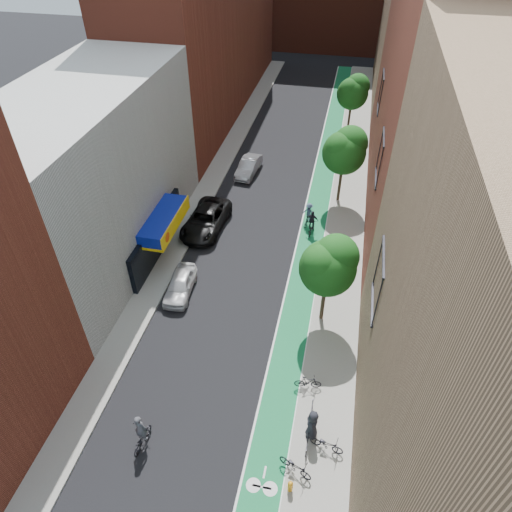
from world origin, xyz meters
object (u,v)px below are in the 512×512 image
Objects in this scene: cyclist_lane_far at (309,215)px; cyclist_lane_near at (313,261)px; cyclist_lead at (141,434)px; parked_car_black at (206,220)px; pedestrian at (312,424)px; fire_hydrant at (290,486)px; parked_car_white at (180,285)px; parked_car_silver at (249,167)px; cyclist_lane_mid at (312,225)px.

cyclist_lane_near is at bearing 114.76° from cyclist_lane_far.
cyclist_lane_far is at bearing -100.14° from cyclist_lead.
pedestrian reaches higher than parked_car_black.
pedestrian reaches higher than cyclist_lane_far.
parked_car_black is 21.06m from fire_hydrant.
parked_car_white is 1.81× the size of cyclist_lead.
cyclist_lane_near is (6.71, 14.78, 0.00)m from cyclist_lead.
cyclist_lead is 1.16× the size of cyclist_lane_near.
cyclist_lane_far is at bearing -41.64° from parked_car_silver.
cyclist_lane_near is 4.35m from cyclist_lane_mid.
parked_car_black is at bearing 88.94° from parked_car_white.
parked_car_black is 3.08× the size of cyclist_lane_near.
cyclist_lane_near reaches higher than fire_hydrant.
parked_car_white is 2.04× the size of cyclist_lane_mid.
cyclist_lane_near is 0.97× the size of cyclist_lane_mid.
parked_car_silver is 6.05× the size of fire_hydrant.
parked_car_white is at bearing 129.17° from fire_hydrant.
parked_car_white is at bearing 32.96° from cyclist_lane_near.
cyclist_lane_mid reaches higher than fire_hydrant.
cyclist_lead reaches higher than pedestrian.
fire_hydrant is (8.30, -27.87, -0.18)m from parked_car_silver.
cyclist_lead is 3.13× the size of fire_hydrant.
pedestrian is (2.42, -18.08, 0.25)m from cyclist_lane_far.
cyclist_lead is 21.00m from cyclist_lane_far.
parked_car_white is 2.10× the size of cyclist_lane_near.
cyclist_lane_near reaches higher than parked_car_black.
cyclist_lane_mid is 1.02× the size of cyclist_lane_far.
pedestrian is at bearing -159.74° from cyclist_lead.
pedestrian is at bearing 112.06° from cyclist_lane_far.
cyclist_lane_near is at bearing -53.68° from parked_car_silver.
pedestrian is at bearing 77.84° from fire_hydrant.
parked_car_silver reaches higher than parked_car_white.
fire_hydrant is (1.79, -20.98, -0.33)m from cyclist_lane_far.
cyclist_lane_far is at bearing 47.89° from parked_car_white.
cyclist_lead reaches higher than parked_car_black.
parked_car_black reaches higher than parked_car_silver.
pedestrian is (1.43, -12.67, 0.32)m from cyclist_lane_near.
fire_hydrant is (-0.62, -2.90, -0.58)m from pedestrian.
cyclist_lead reaches higher than parked_car_silver.
cyclist_lane_mid reaches higher than parked_car_black.
cyclist_lead is 20.05m from cyclist_lane_mid.
pedestrian is (9.88, -8.47, 0.42)m from parked_car_white.
parked_car_black is at bearing 117.34° from fire_hydrant.
pedestrian reaches higher than fire_hydrant.
parked_car_silver is at bearing -167.00° from pedestrian.
cyclist_lead reaches higher than cyclist_lane_mid.
parked_car_white is 5.65× the size of fire_hydrant.
cyclist_lane_near is at bearing 22.12° from parked_car_white.
cyclist_lane_near is 5.51m from cyclist_lane_far.
pedestrian reaches higher than cyclist_lane_near.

